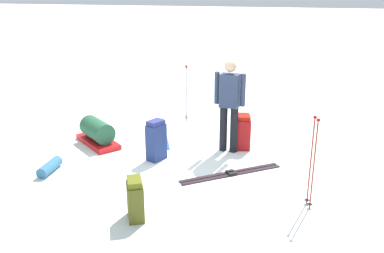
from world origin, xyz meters
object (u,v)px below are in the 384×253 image
Objects in this scene: ski_pair_far at (231,174)px; ski_poles_planted_near at (186,90)px; backpack_small_spare at (135,199)px; backpack_bright at (156,141)px; backpack_large_dark at (243,132)px; ski_poles_planted_far at (313,158)px; skier_standing at (229,101)px; sleeping_mat_rolled at (50,167)px; gear_sled at (97,133)px; ski_pair_near at (162,133)px.

ski_pair_far is 1.27× the size of ski_poles_planted_near.
backpack_bright is at bearing 7.80° from backpack_small_spare.
backpack_large_dark is 0.90× the size of backpack_bright.
ski_poles_planted_far reaches higher than ski_pair_far.
skier_standing is 2.92× the size of backpack_small_spare.
skier_standing is 2.27m from ski_poles_planted_far.
ski_poles_planted_far is at bearing -144.31° from ski_poles_planted_near.
sleeping_mat_rolled is at bearing 99.72° from ski_pair_far.
gear_sled is (-0.15, 2.50, -0.73)m from skier_standing.
ski_poles_planted_far is (-1.17, -2.55, 0.38)m from backpack_bright.
ski_pair_far is 3.04m from ski_poles_planted_near.
backpack_large_dark is at bearing -22.76° from backpack_small_spare.
skier_standing reaches higher than backpack_small_spare.
ski_pair_near is 1.36× the size of ski_poles_planted_far.
ski_poles_planted_far is at bearing -143.23° from skier_standing.
sleeping_mat_rolled is (-1.36, 0.27, -0.13)m from gear_sled.
backpack_large_dark is 1.18× the size of sleeping_mat_rolled.
ski_poles_planted_far is 2.40× the size of sleeping_mat_rolled.
sleeping_mat_rolled is (1.11, 1.86, -0.19)m from backpack_small_spare.
ski_pair_near is 3.82m from ski_poles_planted_far.
ski_poles_planted_near reaches higher than ski_pair_near.
ski_pair_far is at bearing -34.06° from backpack_small_spare.
skier_standing reaches higher than sleeping_mat_rolled.
ski_pair_far is (-1.00, -0.17, -0.94)m from skier_standing.
backpack_large_dark is 1.12× the size of backpack_small_spare.
gear_sled reaches higher than ski_pair_near.
backpack_bright is 2.83m from ski_poles_planted_far.
ski_poles_planted_far is at bearing -131.65° from ski_pair_near.
ski_poles_planted_far is 1.20× the size of gear_sled.
ski_poles_planted_near reaches higher than sleeping_mat_rolled.
sleeping_mat_rolled is at bearing 119.26° from backpack_large_dark.
ski_pair_near is 3.28× the size of sleeping_mat_rolled.
ski_pair_far is 1.43× the size of gear_sled.
ski_poles_planted_near is 4.28m from ski_poles_planted_far.
backpack_small_spare is 2.17m from sleeping_mat_rolled.
skier_standing is at bearing -145.51° from ski_poles_planted_near.
skier_standing is 1.29× the size of ski_poles_planted_far.
ski_pair_far is 2.69× the size of backpack_small_spare.
backpack_bright is at bearing -110.77° from gear_sled.
sleeping_mat_rolled is (-1.50, 2.78, -0.86)m from skier_standing.
skier_standing is 1.55× the size of gear_sled.
backpack_large_dark reaches higher than sleeping_mat_rolled.
skier_standing is 2.85m from backpack_small_spare.
backpack_small_spare is (-1.61, 1.09, 0.27)m from ski_pair_far.
backpack_large_dark is 2.78m from gear_sled.
ski_pair_near is at bearing -31.26° from sleeping_mat_rolled.
ski_pair_far is 2.41× the size of backpack_large_dark.
ski_poles_planted_far is at bearing -113.39° from gear_sled.
ski_poles_planted_far is at bearing -124.57° from ski_pair_far.
gear_sled is at bearing 93.32° from skier_standing.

